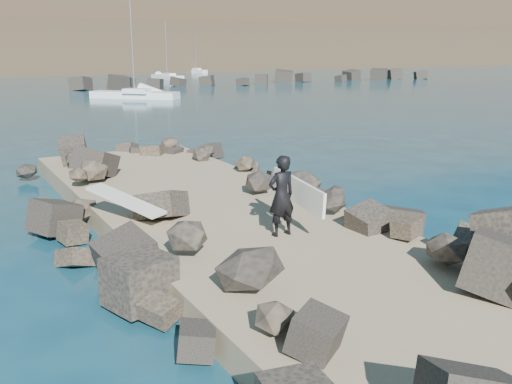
# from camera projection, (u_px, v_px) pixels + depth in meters

# --- Properties ---
(ground) EXTENTS (800.00, 800.00, 0.00)m
(ground) POSITION_uv_depth(u_px,v_px,m) (237.00, 240.00, 14.66)
(ground) COLOR #0F384C
(ground) RESTS_ON ground
(jetty) EXTENTS (6.00, 26.00, 0.60)m
(jetty) POSITION_uv_depth(u_px,v_px,m) (278.00, 253.00, 12.91)
(jetty) COLOR #8C7759
(jetty) RESTS_ON ground
(riprap_left) EXTENTS (2.60, 22.00, 1.00)m
(riprap_left) POSITION_uv_depth(u_px,v_px,m) (147.00, 261.00, 11.88)
(riprap_left) COLOR black
(riprap_left) RESTS_ON ground
(riprap_right) EXTENTS (2.60, 22.00, 1.00)m
(riprap_right) POSITION_uv_depth(u_px,v_px,m) (363.00, 220.00, 14.67)
(riprap_right) COLOR black
(riprap_right) RESTS_ON ground
(breakwater_secondary) EXTENTS (52.00, 4.00, 1.20)m
(breakwater_secondary) POSITION_uv_depth(u_px,v_px,m) (275.00, 79.00, 77.62)
(breakwater_secondary) COLOR black
(breakwater_secondary) RESTS_ON ground
(surfboard_resting) EXTENTS (1.57, 2.16, 0.07)m
(surfboard_resting) POSITION_uv_depth(u_px,v_px,m) (126.00, 205.00, 14.07)
(surfboard_resting) COLOR silver
(surfboard_resting) RESTS_ON riprap_left
(surfer_with_board) EXTENTS (0.92, 2.32, 1.87)m
(surfer_with_board) POSITION_uv_depth(u_px,v_px,m) (284.00, 195.00, 12.99)
(surfer_with_board) COLOR black
(surfer_with_board) RESTS_ON jetty
(sailboat_f) EXTENTS (2.75, 5.77, 6.96)m
(sailboat_f) POSITION_uv_depth(u_px,v_px,m) (196.00, 71.00, 108.56)
(sailboat_f) COLOR white
(sailboat_f) RESTS_ON ground
(sailboat_d) EXTENTS (2.75, 7.38, 8.69)m
(sailboat_d) POSITION_uv_depth(u_px,v_px,m) (167.00, 77.00, 87.26)
(sailboat_d) COLOR white
(sailboat_d) RESTS_ON ground
(sailboat_c) EXTENTS (7.56, 7.43, 10.31)m
(sailboat_c) POSITION_uv_depth(u_px,v_px,m) (135.00, 95.00, 55.06)
(sailboat_c) COLOR white
(sailboat_c) RESTS_ON ground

